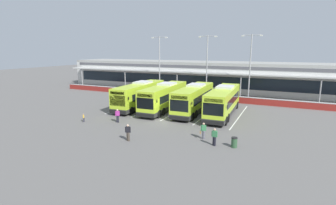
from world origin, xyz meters
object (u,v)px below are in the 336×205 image
(pedestrian_child, at_px, (84,118))
(lamp_post_east, at_px, (250,64))
(coach_bus_leftmost, at_px, (140,95))
(lamp_post_west, at_px, (160,62))
(coach_bus_right_centre, at_px, (223,102))
(pedestrian_with_handbag, at_px, (203,130))
(pedestrian_near_bin, at_px, (128,132))
(pedestrian_approaching_bus, at_px, (214,136))
(lamp_post_centre, at_px, (207,63))
(pedestrian_in_dark_coat, at_px, (118,115))
(coach_bus_left_centre, at_px, (164,97))
(coach_bus_centre, at_px, (194,99))
(litter_bin, at_px, (234,142))

(pedestrian_child, xyz_separation_m, lamp_post_east, (16.08, 21.42, 5.75))
(coach_bus_leftmost, relative_size, lamp_post_west, 1.11)
(coach_bus_right_centre, relative_size, pedestrian_with_handbag, 7.56)
(pedestrian_near_bin, relative_size, pedestrian_approaching_bus, 1.00)
(lamp_post_centre, height_order, lamp_post_east, same)
(coach_bus_right_centre, height_order, pedestrian_approaching_bus, coach_bus_right_centre)
(pedestrian_in_dark_coat, relative_size, lamp_post_centre, 0.15)
(pedestrian_near_bin, bearing_deg, lamp_post_west, 110.28)
(pedestrian_in_dark_coat, bearing_deg, coach_bus_left_centre, 75.82)
(pedestrian_in_dark_coat, distance_m, lamp_post_west, 21.03)
(pedestrian_in_dark_coat, height_order, pedestrian_approaching_bus, same)
(pedestrian_approaching_bus, height_order, lamp_post_east, lamp_post_east)
(coach_bus_leftmost, height_order, lamp_post_west, lamp_post_west)
(coach_bus_leftmost, bearing_deg, pedestrian_child, -100.44)
(pedestrian_with_handbag, distance_m, pedestrian_near_bin, 7.23)
(lamp_post_centre, bearing_deg, coach_bus_left_centre, -103.24)
(pedestrian_near_bin, distance_m, lamp_post_east, 26.29)
(coach_bus_leftmost, bearing_deg, pedestrian_near_bin, -63.29)
(pedestrian_in_dark_coat, distance_m, pedestrian_approaching_bus, 12.63)
(pedestrian_with_handbag, height_order, lamp_post_east, lamp_post_east)
(coach_bus_centre, bearing_deg, pedestrian_near_bin, -97.37)
(pedestrian_approaching_bus, distance_m, lamp_post_centre, 24.36)
(coach_bus_centre, xyz_separation_m, pedestrian_with_handbag, (4.54, -10.18, -0.93))
(coach_bus_right_centre, height_order, litter_bin, coach_bus_right_centre)
(lamp_post_centre, bearing_deg, pedestrian_with_handbag, -74.03)
(pedestrian_near_bin, bearing_deg, litter_bin, 15.19)
(coach_bus_leftmost, relative_size, litter_bin, 13.16)
(coach_bus_centre, bearing_deg, coach_bus_leftmost, -176.12)
(coach_bus_leftmost, relative_size, coach_bus_centre, 1.00)
(pedestrian_approaching_bus, relative_size, lamp_post_centre, 0.15)
(coach_bus_left_centre, relative_size, pedestrian_child, 12.19)
(pedestrian_approaching_bus, bearing_deg, coach_bus_right_centre, 99.30)
(coach_bus_left_centre, xyz_separation_m, lamp_post_west, (-6.56, 11.41, 4.50))
(coach_bus_centre, xyz_separation_m, pedestrian_approaching_bus, (5.97, -11.46, -0.91))
(coach_bus_leftmost, height_order, litter_bin, coach_bus_leftmost)
(coach_bus_right_centre, distance_m, pedestrian_with_handbag, 10.10)
(lamp_post_east, bearing_deg, lamp_post_centre, 178.35)
(lamp_post_east, bearing_deg, litter_bin, -85.20)
(pedestrian_with_handbag, height_order, pedestrian_approaching_bus, same)
(pedestrian_with_handbag, bearing_deg, lamp_post_east, 86.44)
(pedestrian_child, distance_m, pedestrian_near_bin, 9.03)
(coach_bus_left_centre, bearing_deg, pedestrian_child, -120.76)
(pedestrian_near_bin, xyz_separation_m, lamp_post_west, (-9.07, 24.55, 5.42))
(coach_bus_leftmost, bearing_deg, lamp_post_east, 38.75)
(pedestrian_with_handbag, distance_m, pedestrian_child, 14.78)
(coach_bus_centre, distance_m, litter_bin, 13.61)
(coach_bus_leftmost, xyz_separation_m, pedestrian_approaching_bus, (14.36, -10.90, -0.91))
(coach_bus_leftmost, bearing_deg, coach_bus_right_centre, 1.99)
(pedestrian_child, xyz_separation_m, lamp_post_west, (-0.61, 21.39, 5.75))
(coach_bus_right_centre, bearing_deg, lamp_post_centre, 116.82)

